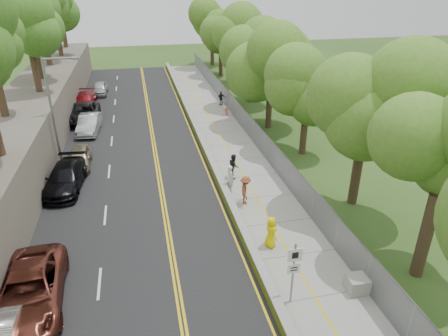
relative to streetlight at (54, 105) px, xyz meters
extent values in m
plane|color=#33511E|center=(10.46, -14.00, -4.64)|extent=(140.00, 140.00, 0.00)
cube|color=black|center=(5.06, 1.00, -4.62)|extent=(11.20, 66.00, 0.04)
cube|color=gray|center=(13.01, 1.00, -4.61)|extent=(4.20, 66.00, 0.05)
cube|color=#C5F01F|center=(10.71, 1.00, -4.34)|extent=(0.42, 66.00, 0.60)
cube|color=#595147|center=(-3.04, 1.00, -2.64)|extent=(5.00, 66.00, 4.00)
cube|color=slate|center=(15.11, 1.00, -3.64)|extent=(0.04, 66.00, 2.00)
cylinder|color=gray|center=(-0.24, 0.00, -0.64)|extent=(0.18, 0.18, 8.00)
cylinder|color=gray|center=(0.87, 0.00, 3.21)|extent=(2.30, 0.13, 0.13)
cube|color=gray|center=(1.95, 0.00, 3.16)|extent=(0.50, 0.22, 0.14)
cylinder|color=gray|center=(11.51, -17.00, -3.04)|extent=(0.09, 0.09, 3.10)
cube|color=white|center=(11.51, -17.03, -2.04)|extent=(0.62, 0.04, 0.62)
cube|color=white|center=(11.51, -17.03, -2.74)|extent=(0.56, 0.04, 0.50)
cylinder|color=#C62600|center=(14.32, 8.77, -4.16)|extent=(0.53, 0.53, 0.87)
cube|color=gray|center=(14.76, -17.01, -4.21)|extent=(1.18, 0.91, 0.76)
imported|color=brown|center=(0.55, -14.81, -3.78)|extent=(3.07, 6.06, 1.64)
imported|color=black|center=(0.61, -4.02, -3.81)|extent=(2.70, 5.60, 1.57)
imported|color=tan|center=(1.16, -0.63, -3.93)|extent=(1.67, 3.97, 1.34)
imported|color=#A6A7AD|center=(1.30, 6.73, -3.81)|extent=(2.03, 4.89, 1.57)
imported|color=black|center=(0.65, 9.99, -3.79)|extent=(2.85, 5.93, 1.63)
imported|color=maroon|center=(0.20, 14.79, -3.86)|extent=(2.32, 5.20, 1.48)
imported|color=#B4B5B9|center=(1.46, 19.68, -3.89)|extent=(1.81, 4.24, 1.43)
imported|color=#EFDB02|center=(11.91, -13.00, -3.72)|extent=(0.73, 0.95, 1.75)
imported|color=silver|center=(11.21, -6.75, -3.66)|extent=(0.63, 0.78, 1.85)
imported|color=black|center=(11.91, -4.85, -3.72)|extent=(0.73, 0.90, 1.74)
imported|color=brown|center=(11.77, -8.49, -3.67)|extent=(0.93, 1.32, 1.85)
imported|color=black|center=(14.66, 12.23, -3.82)|extent=(0.95, 0.52, 1.54)
camera|label=1|loc=(5.83, -29.22, 8.31)|focal=32.00mm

